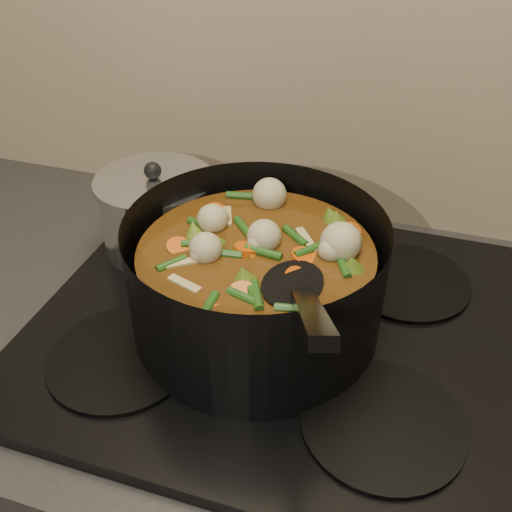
% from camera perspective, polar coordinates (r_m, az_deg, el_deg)
% --- Properties ---
extents(counter, '(2.64, 0.64, 0.91)m').
position_cam_1_polar(counter, '(1.14, 1.38, -24.03)').
color(counter, brown).
rests_on(counter, ground).
extents(stovetop, '(0.62, 0.54, 0.03)m').
position_cam_1_polar(stovetop, '(0.77, 1.88, -6.67)').
color(stovetop, black).
rests_on(stovetop, counter).
extents(stockpot, '(0.35, 0.42, 0.23)m').
position_cam_1_polar(stockpot, '(0.71, 0.03, -2.46)').
color(stockpot, black).
rests_on(stockpot, stovetop).
extents(saucepan, '(0.18, 0.18, 0.14)m').
position_cam_1_polar(saucepan, '(0.88, -9.81, 4.28)').
color(saucepan, silver).
rests_on(saucepan, stovetop).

